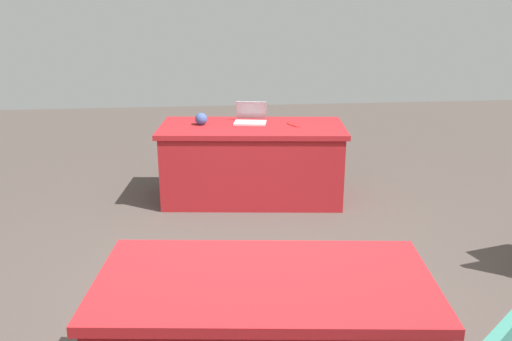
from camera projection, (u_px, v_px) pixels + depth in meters
name	position (u px, v px, depth m)	size (l,w,h in m)	color
ground_plane	(244.00, 312.00, 3.56)	(14.40, 14.40, 0.00)	#4C423D
table_foreground	(252.00, 162.00, 5.48)	(1.92, 1.05, 0.77)	#AD1E23
laptop_silver	(251.00, 119.00, 5.49)	(0.37, 0.35, 0.21)	silver
yarn_ball	(201.00, 119.00, 5.38)	(0.12, 0.12, 0.12)	#3F5999
scissors_red	(293.00, 125.00, 5.37)	(0.18, 0.04, 0.01)	red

